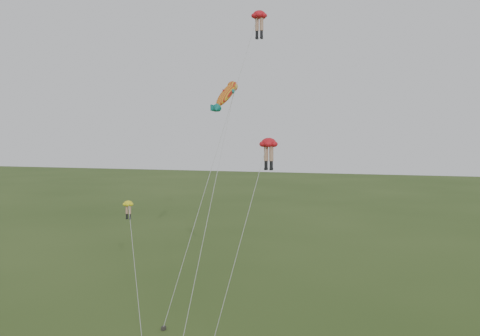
% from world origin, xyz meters
% --- Properties ---
extents(ground, '(300.00, 300.00, 0.00)m').
position_xyz_m(ground, '(0.00, 0.00, 0.00)').
color(ground, '#2E4619').
rests_on(ground, ground).
extents(legs_kite_red_high, '(4.74, 12.03, 23.98)m').
position_xyz_m(legs_kite_red_high, '(2.79, 11.21, 22.99)').
color(legs_kite_red_high, red).
rests_on(legs_kite_red_high, ground).
extents(legs_kite_red_mid, '(3.12, 6.80, 13.32)m').
position_xyz_m(legs_kite_red_mid, '(5.30, 4.92, 12.58)').
color(legs_kite_red_mid, red).
rests_on(legs_kite_red_mid, ground).
extents(legs_kite_yellow, '(5.23, 7.44, 8.29)m').
position_xyz_m(legs_kite_yellow, '(-5.91, 4.62, 7.49)').
color(legs_kite_yellow, yellow).
rests_on(legs_kite_yellow, ground).
extents(fish_kite, '(1.80, 12.65, 18.13)m').
position_xyz_m(fish_kite, '(1.18, 7.74, 16.67)').
color(fish_kite, gold).
rests_on(fish_kite, ground).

